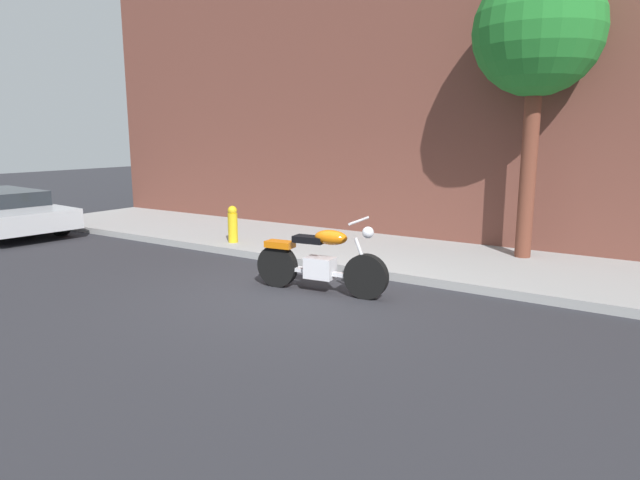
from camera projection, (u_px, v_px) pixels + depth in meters
name	position (u px, v px, depth m)	size (l,w,h in m)	color
ground_plane	(300.00, 295.00, 8.24)	(60.00, 60.00, 0.00)	#28282D
sidewalk	(390.00, 254.00, 10.73)	(19.08, 3.11, 0.14)	#949494
building_facade	(432.00, 71.00, 11.53)	(19.08, 0.50, 7.31)	brown
motorcycle	(320.00, 262.00, 8.31)	(2.15, 0.70, 1.16)	black
street_tree	(538.00, 34.00, 9.45)	(2.21, 2.21, 5.20)	brown
fire_hydrant	(233.00, 227.00, 11.49)	(0.20, 0.20, 0.91)	gold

